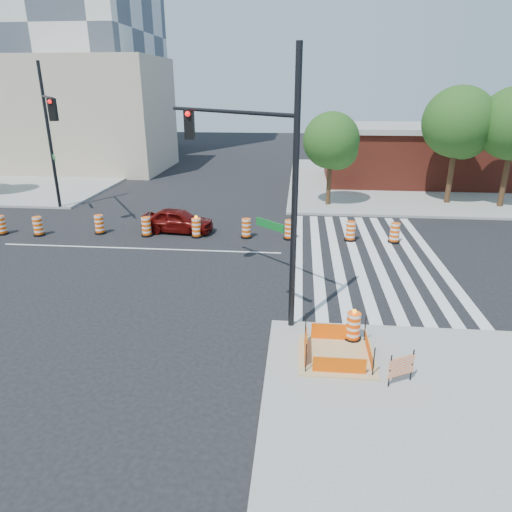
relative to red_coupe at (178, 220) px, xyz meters
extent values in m
plane|color=black|center=(-1.23, -2.86, -0.66)|extent=(120.00, 120.00, 0.00)
cube|color=gray|center=(16.77, 15.14, -0.58)|extent=(22.00, 22.00, 0.15)
cube|color=gray|center=(-19.23, 15.14, -0.58)|extent=(22.00, 22.00, 0.15)
cube|color=silver|center=(6.57, -2.86, -0.65)|extent=(0.45, 13.50, 0.01)
cube|color=silver|center=(7.47, -2.86, -0.65)|extent=(0.45, 13.50, 0.01)
cube|color=silver|center=(8.37, -2.86, -0.65)|extent=(0.45, 13.50, 0.01)
cube|color=silver|center=(9.27, -2.86, -0.65)|extent=(0.45, 13.50, 0.01)
cube|color=silver|center=(10.17, -2.86, -0.65)|extent=(0.45, 13.50, 0.01)
cube|color=silver|center=(11.07, -2.86, -0.65)|extent=(0.45, 13.50, 0.01)
cube|color=silver|center=(11.97, -2.86, -0.65)|extent=(0.45, 13.50, 0.01)
cube|color=silver|center=(12.87, -2.86, -0.65)|extent=(0.45, 13.50, 0.01)
cube|color=silver|center=(-1.23, -2.86, -0.65)|extent=(14.00, 0.12, 0.01)
cube|color=tan|center=(7.77, -11.86, -0.48)|extent=(2.20, 2.20, 0.05)
cube|color=#F85604|center=(7.77, -12.76, -0.23)|extent=(1.44, 0.02, 0.55)
cube|color=#F85604|center=(7.77, -10.96, -0.23)|extent=(1.44, 0.02, 0.55)
cube|color=#F85604|center=(6.87, -11.86, -0.23)|extent=(0.02, 1.44, 0.55)
cube|color=#F85604|center=(8.67, -11.86, -0.23)|extent=(0.02, 1.44, 0.55)
cylinder|color=black|center=(6.87, -12.76, -0.06)|extent=(0.04, 0.04, 0.90)
cylinder|color=black|center=(8.67, -12.76, -0.06)|extent=(0.04, 0.04, 0.90)
cylinder|color=black|center=(6.87, -10.96, -0.06)|extent=(0.04, 0.04, 0.90)
cylinder|color=black|center=(8.67, -10.96, -0.06)|extent=(0.04, 0.04, 0.90)
cube|color=maroon|center=(16.77, 15.14, 1.44)|extent=(16.00, 8.00, 4.20)
cube|color=gray|center=(16.77, 15.14, 3.74)|extent=(16.50, 8.50, 0.40)
cube|color=#BAA68E|center=(-13.23, 19.14, 4.34)|extent=(14.00, 10.00, 10.00)
imported|color=#540907|center=(0.00, 0.00, 0.00)|extent=(3.99, 1.93, 1.31)
cylinder|color=black|center=(6.41, -10.09, 3.75)|extent=(0.19, 0.19, 8.51)
cylinder|color=black|center=(4.07, -7.92, 6.09)|extent=(4.76, 4.44, 0.13)
cube|color=black|center=(2.43, -6.40, 5.56)|extent=(0.34, 0.30, 1.06)
sphere|color=#FF0C0C|center=(2.43, -6.58, 5.93)|extent=(0.19, 0.19, 0.19)
cube|color=#0C591E|center=(5.63, -9.37, 2.68)|extent=(0.96, 0.90, 0.27)
cylinder|color=black|center=(-8.99, 4.23, 3.89)|extent=(0.20, 0.20, 8.79)
cylinder|color=black|center=(-7.20, 1.45, 6.31)|extent=(3.69, 5.61, 0.13)
cube|color=black|center=(-5.95, -0.48, 5.76)|extent=(0.35, 0.31, 1.10)
sphere|color=#FF0C0C|center=(-5.95, -0.66, 6.14)|extent=(0.20, 0.20, 0.20)
cube|color=#0C591E|center=(-8.39, 3.30, 2.79)|extent=(0.75, 1.13, 0.27)
cylinder|color=black|center=(8.32, -10.88, -0.46)|extent=(0.54, 0.54, 0.09)
cylinder|color=#FF5105|center=(8.32, -10.88, -0.01)|extent=(0.43, 0.43, 0.85)
sphere|color=#FF990C|center=(8.32, -10.88, 0.48)|extent=(0.14, 0.14, 0.14)
cube|color=#FF5105|center=(9.34, -12.99, 0.15)|extent=(0.73, 0.41, 0.26)
cube|color=#FF5105|center=(9.34, -12.99, -0.15)|extent=(0.73, 0.41, 0.21)
cylinder|color=black|center=(9.02, -13.16, -0.04)|extent=(0.04, 0.04, 0.94)
cylinder|color=black|center=(9.65, -12.82, -0.04)|extent=(0.04, 0.04, 0.94)
cylinder|color=#382314|center=(8.45, 6.55, 1.25)|extent=(0.30, 0.30, 3.81)
sphere|color=#144616|center=(8.45, 6.55, 3.63)|extent=(3.57, 3.57, 3.57)
sphere|color=#144616|center=(8.92, 6.83, 3.04)|extent=(2.62, 2.62, 2.62)
sphere|color=#144616|center=(8.08, 6.36, 3.27)|extent=(2.38, 2.38, 2.38)
cylinder|color=#382314|center=(16.49, 7.83, 1.74)|extent=(0.35, 0.35, 4.79)
sphere|color=#144616|center=(16.49, 7.83, 4.73)|extent=(4.49, 4.49, 4.49)
sphere|color=#144616|center=(17.04, 8.16, 3.98)|extent=(3.29, 3.29, 3.29)
sphere|color=#144616|center=(16.05, 7.61, 4.28)|extent=(2.99, 2.99, 2.99)
cylinder|color=#382314|center=(19.66, 7.13, 1.73)|extent=(0.35, 0.35, 4.78)
sphere|color=#144616|center=(19.22, 6.90, 4.27)|extent=(2.99, 2.99, 2.99)
cylinder|color=black|center=(-9.38, -1.32, -0.61)|extent=(0.60, 0.60, 0.10)
cylinder|color=#FF5105|center=(-9.38, -1.32, -0.11)|extent=(0.48, 0.48, 0.95)
cylinder|color=black|center=(-7.29, -1.32, -0.61)|extent=(0.60, 0.60, 0.10)
cylinder|color=#FF5105|center=(-7.29, -1.32, -0.11)|extent=(0.48, 0.48, 0.95)
cylinder|color=black|center=(-4.16, -0.68, -0.61)|extent=(0.60, 0.60, 0.10)
cylinder|color=#FF5105|center=(-4.16, -0.68, -0.11)|extent=(0.48, 0.48, 0.95)
cylinder|color=black|center=(-1.50, -0.86, -0.61)|extent=(0.60, 0.60, 0.10)
cylinder|color=#FF5105|center=(-1.50, -0.86, -0.11)|extent=(0.48, 0.48, 0.95)
cylinder|color=black|center=(1.20, -0.78, -0.61)|extent=(0.60, 0.60, 0.10)
cylinder|color=#FF5105|center=(1.20, -0.78, -0.11)|extent=(0.48, 0.48, 0.95)
sphere|color=#FF990C|center=(1.20, -0.78, 0.44)|extent=(0.16, 0.16, 0.16)
cylinder|color=black|center=(3.83, -0.63, -0.61)|extent=(0.60, 0.60, 0.10)
cylinder|color=#FF5105|center=(3.83, -0.63, -0.11)|extent=(0.48, 0.48, 0.95)
cylinder|color=black|center=(6.08, -0.67, -0.61)|extent=(0.60, 0.60, 0.10)
cylinder|color=#FF5105|center=(6.08, -0.67, -0.11)|extent=(0.48, 0.48, 0.95)
cylinder|color=black|center=(9.24, -0.64, -0.61)|extent=(0.60, 0.60, 0.10)
cylinder|color=#FF5105|center=(9.24, -0.64, -0.11)|extent=(0.48, 0.48, 0.95)
cylinder|color=black|center=(11.45, -0.72, -0.61)|extent=(0.60, 0.60, 0.10)
cylinder|color=#FF5105|center=(11.45, -0.72, -0.11)|extent=(0.48, 0.48, 0.95)
camera|label=1|loc=(6.53, -23.43, 6.87)|focal=32.00mm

